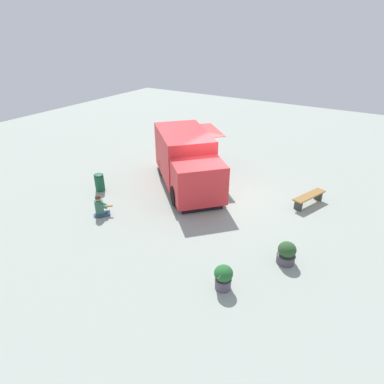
% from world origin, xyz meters
% --- Properties ---
extents(ground_plane, '(40.00, 40.00, 0.00)m').
position_xyz_m(ground_plane, '(0.00, 0.00, 0.00)').
color(ground_plane, '#9BA59A').
extents(food_truck, '(5.27, 5.17, 2.39)m').
position_xyz_m(food_truck, '(1.78, -0.28, 1.14)').
color(food_truck, red).
rests_on(food_truck, ground_plane).
extents(person_customer, '(0.73, 0.73, 0.91)m').
position_xyz_m(person_customer, '(3.16, 3.92, 0.37)').
color(person_customer, navy).
rests_on(person_customer, ground_plane).
extents(planter_flowering_near, '(0.60, 0.60, 0.75)m').
position_xyz_m(planter_flowering_near, '(-3.94, 2.89, 0.37)').
color(planter_flowering_near, '#4F4951').
rests_on(planter_flowering_near, ground_plane).
extents(planter_flowering_far, '(0.54, 0.54, 0.77)m').
position_xyz_m(planter_flowering_far, '(-2.75, 4.93, 0.41)').
color(planter_flowering_far, '#554C5A').
rests_on(planter_flowering_far, ground_plane).
extents(plaza_bench, '(1.00, 1.77, 0.47)m').
position_xyz_m(plaza_bench, '(-3.63, -1.27, 0.36)').
color(plaza_bench, olive).
rests_on(plaza_bench, ground_plane).
extents(trash_bin, '(0.43, 0.43, 0.82)m').
position_xyz_m(trash_bin, '(4.80, 2.37, 0.41)').
color(trash_bin, '#175435').
rests_on(trash_bin, ground_plane).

